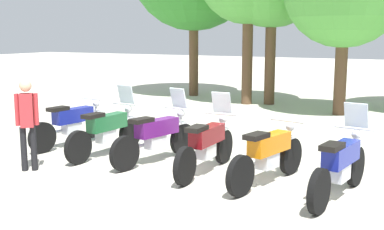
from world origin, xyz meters
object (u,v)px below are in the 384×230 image
motorcycle_3 (207,144)px  person_0 (27,118)px  motorcycle_1 (107,130)px  motorcycle_2 (157,135)px  motorcycle_4 (268,154)px  motorcycle_0 (73,123)px  motorcycle_5 (340,164)px

motorcycle_3 → person_0: (-2.89, -1.29, 0.43)m
motorcycle_1 → motorcycle_2: size_ratio=1.02×
motorcycle_3 → motorcycle_4: size_ratio=1.02×
motorcycle_0 → motorcycle_4: 4.71m
motorcycle_2 → motorcycle_4: size_ratio=1.00×
motorcycle_0 → motorcycle_3: (3.48, -0.59, 0.01)m
motorcycle_1 → motorcycle_3: bearing=-91.5°
motorcycle_4 → motorcycle_3: bearing=95.8°
motorcycle_3 → motorcycle_1: bearing=84.4°
motorcycle_5 → motorcycle_2: bearing=90.0°
motorcycle_0 → motorcycle_4: same height
motorcycle_4 → person_0: size_ratio=1.32×
motorcycle_2 → person_0: person_0 is taller
motorcycle_0 → motorcycle_5: (5.81, -0.92, 0.01)m
motorcycle_3 → motorcycle_5: 2.35m
motorcycle_1 → motorcycle_4: motorcycle_1 is taller
motorcycle_5 → motorcycle_4: bearing=90.4°
motorcycle_4 → person_0: person_0 is taller
motorcycle_2 → motorcycle_3: same height
motorcycle_4 → motorcycle_0: bearing=94.0°
motorcycle_0 → motorcycle_1: (1.16, -0.34, 0.01)m
motorcycle_3 → motorcycle_2: bearing=79.3°
motorcycle_0 → motorcycle_5: 5.88m
motorcycle_2 → motorcycle_3: (1.15, -0.23, 0.00)m
motorcycle_5 → motorcycle_3: bearing=91.2°
motorcycle_2 → motorcycle_1: bearing=102.6°
motorcycle_2 → motorcycle_5: bearing=-85.5°
motorcycle_0 → person_0: 2.02m
motorcycle_4 → motorcycle_1: bearing=96.4°
motorcycle_3 → motorcycle_0: bearing=81.0°
motorcycle_2 → motorcycle_5: size_ratio=0.99×
motorcycle_1 → motorcycle_3: size_ratio=1.00×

